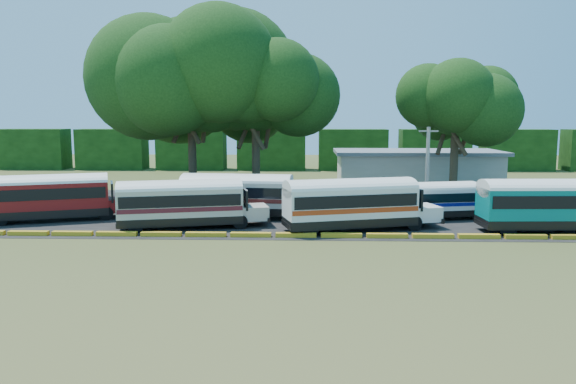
{
  "coord_description": "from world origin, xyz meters",
  "views": [
    {
      "loc": [
        5.18,
        -35.37,
        8.0
      ],
      "look_at": [
        3.81,
        6.0,
        2.35
      ],
      "focal_mm": 35.0,
      "sensor_mm": 36.0,
      "label": 1
    }
  ],
  "objects_px": {
    "bus_cream_west": "(184,201)",
    "bus_teal": "(553,202)",
    "bus_red": "(51,194)",
    "bus_white_red": "(353,201)",
    "tree_west": "(191,76)"
  },
  "relations": [
    {
      "from": "bus_white_red",
      "to": "bus_teal",
      "type": "xyz_separation_m",
      "value": [
        13.61,
        -0.15,
        0.05
      ]
    },
    {
      "from": "bus_cream_west",
      "to": "bus_teal",
      "type": "xyz_separation_m",
      "value": [
        25.6,
        -0.52,
        0.15
      ]
    },
    {
      "from": "bus_cream_west",
      "to": "bus_white_red",
      "type": "distance_m",
      "value": 11.99
    },
    {
      "from": "bus_red",
      "to": "tree_west",
      "type": "distance_m",
      "value": 18.47
    },
    {
      "from": "bus_cream_west",
      "to": "tree_west",
      "type": "distance_m",
      "value": 18.89
    },
    {
      "from": "bus_cream_west",
      "to": "bus_white_red",
      "type": "xyz_separation_m",
      "value": [
        11.98,
        -0.37,
        0.11
      ]
    },
    {
      "from": "bus_cream_west",
      "to": "bus_white_red",
      "type": "bearing_deg",
      "value": -15.66
    },
    {
      "from": "bus_red",
      "to": "bus_teal",
      "type": "height_order",
      "value": "bus_teal"
    },
    {
      "from": "bus_red",
      "to": "bus_white_red",
      "type": "bearing_deg",
      "value": -27.23
    },
    {
      "from": "tree_west",
      "to": "bus_teal",
      "type": "bearing_deg",
      "value": -30.26
    },
    {
      "from": "bus_white_red",
      "to": "bus_cream_west",
      "type": "bearing_deg",
      "value": 162.44
    },
    {
      "from": "bus_red",
      "to": "bus_white_red",
      "type": "relative_size",
      "value": 0.97
    },
    {
      "from": "bus_cream_west",
      "to": "bus_teal",
      "type": "height_order",
      "value": "bus_teal"
    },
    {
      "from": "bus_red",
      "to": "bus_teal",
      "type": "xyz_separation_m",
      "value": [
        36.36,
        -3.06,
        0.07
      ]
    },
    {
      "from": "bus_white_red",
      "to": "tree_west",
      "type": "distance_m",
      "value": 23.91
    }
  ]
}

